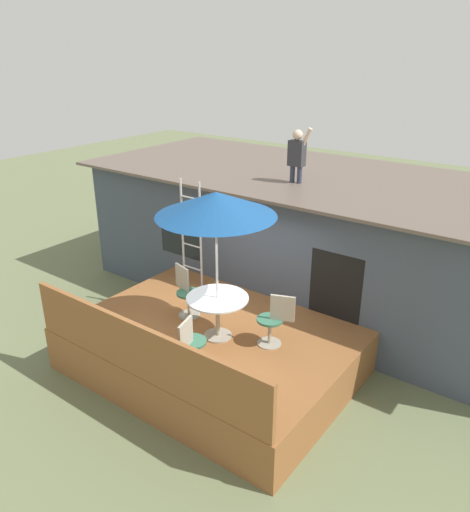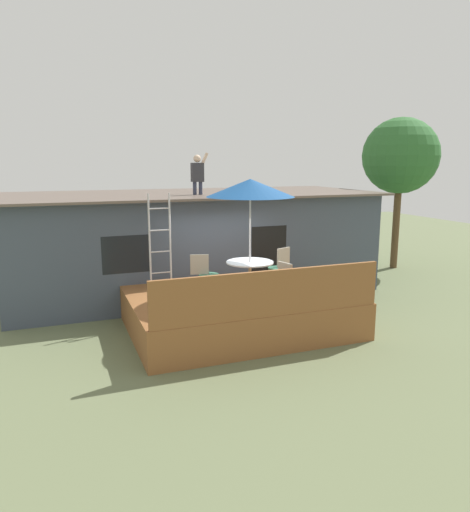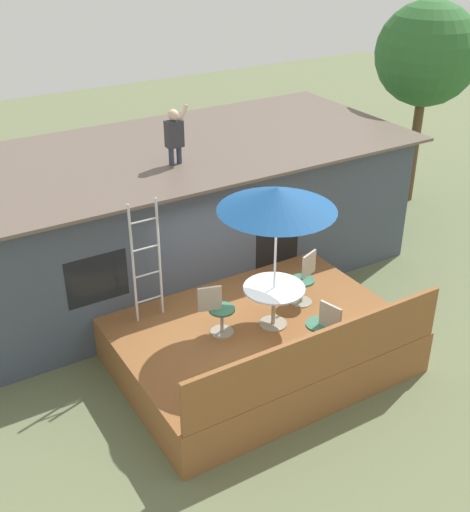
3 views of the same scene
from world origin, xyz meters
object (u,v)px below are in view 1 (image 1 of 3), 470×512
object	(u,v)px
patio_umbrella	(216,204)
step_ladder	(191,234)
person_figure	(297,152)
patio_chair_left	(186,292)
patio_chair_right	(274,320)
patio_table	(217,306)
patio_chair_near	(190,344)

from	to	relation	value
patio_umbrella	step_ladder	xyz separation A→B (m)	(-1.70, 1.32, -1.25)
person_figure	patio_chair_left	distance (m)	3.51
patio_chair_left	patio_chair_right	xyz separation A→B (m)	(1.84, 0.08, 0.00)
patio_table	patio_umbrella	size ratio (longest dim) A/B	0.41
person_figure	patio_chair_near	size ratio (longest dim) A/B	1.21
patio_table	patio_chair_near	xyz separation A→B (m)	(0.26, -1.00, -0.13)
patio_chair_left	patio_chair_near	size ratio (longest dim) A/B	1.00
patio_table	person_figure	bearing A→B (deg)	95.54
patio_chair_right	patio_chair_near	distance (m)	1.49
step_ladder	person_figure	distance (m)	2.65
patio_chair_near	patio_chair_right	bearing A→B (deg)	-40.04
person_figure	patio_chair_near	bearing A→B (deg)	-82.09
step_ladder	patio_chair_left	world-z (taller)	step_ladder
step_ladder	patio_chair_left	distance (m)	1.45
person_figure	patio_table	bearing A→B (deg)	-84.46
patio_table	patio_chair_right	size ratio (longest dim) A/B	1.13
patio_table	patio_chair_left	xyz separation A→B (m)	(-0.94, 0.27, -0.13)
step_ladder	person_figure	world-z (taller)	person_figure
step_ladder	patio_umbrella	bearing A→B (deg)	-37.85
step_ladder	patio_chair_near	bearing A→B (deg)	-49.79
patio_chair_right	patio_chair_near	xyz separation A→B (m)	(-0.64, -1.35, 0.00)
patio_table	patio_umbrella	bearing A→B (deg)	-26.57
patio_chair_right	patio_chair_near	size ratio (longest dim) A/B	1.00
patio_umbrella	patio_chair_left	world-z (taller)	patio_umbrella
step_ladder	patio_chair_near	size ratio (longest dim) A/B	2.39
patio_umbrella	step_ladder	distance (m)	2.49
patio_table	patio_umbrella	xyz separation A→B (m)	(0.00, -0.00, 1.76)
person_figure	step_ladder	bearing A→B (deg)	-130.91
step_ladder	person_figure	size ratio (longest dim) A/B	1.98
patio_umbrella	step_ladder	size ratio (longest dim) A/B	1.15
patio_chair_right	step_ladder	bearing A→B (deg)	-41.68
step_ladder	patio_chair_right	world-z (taller)	step_ladder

